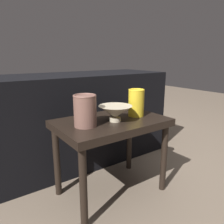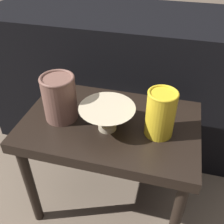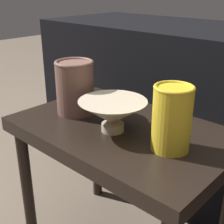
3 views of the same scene
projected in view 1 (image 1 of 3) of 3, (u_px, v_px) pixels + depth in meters
The scene contains 6 objects.
ground_plane at pixel (111, 191), 1.30m from camera, with size 8.00×8.00×0.00m, color #6B5B4C.
table at pixel (111, 130), 1.21m from camera, with size 0.60×0.39×0.44m.
couch_backdrop at pixel (72, 119), 1.62m from camera, with size 1.42×0.50×0.66m.
bowl at pixel (116, 112), 1.15m from camera, with size 0.18×0.18×0.09m.
vase_textured_left at pixel (85, 110), 1.06m from camera, with size 0.11×0.11×0.16m.
vase_colorful_right at pixel (136, 102), 1.25m from camera, with size 0.09×0.09×0.16m.
Camera 1 is at (-0.66, -0.94, 0.78)m, focal length 35.00 mm.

